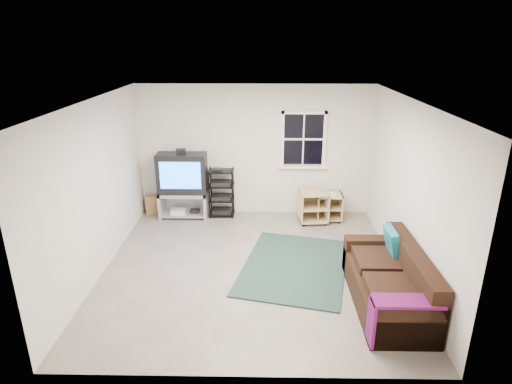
{
  "coord_description": "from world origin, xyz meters",
  "views": [
    {
      "loc": [
        0.17,
        -5.92,
        3.43
      ],
      "look_at": [
        0.06,
        0.4,
        1.13
      ],
      "focal_mm": 30.0,
      "sensor_mm": 36.0,
      "label": 1
    }
  ],
  "objects_px": {
    "av_rack": "(222,195)",
    "sofa": "(390,284)",
    "side_table_left": "(313,205)",
    "side_table_right": "(329,204)",
    "tv_unit": "(183,180)"
  },
  "relations": [
    {
      "from": "tv_unit",
      "to": "side_table_right",
      "type": "height_order",
      "value": "tv_unit"
    },
    {
      "from": "sofa",
      "to": "av_rack",
      "type": "bearing_deg",
      "value": 130.05
    },
    {
      "from": "tv_unit",
      "to": "sofa",
      "type": "relative_size",
      "value": 0.73
    },
    {
      "from": "av_rack",
      "to": "side_table_right",
      "type": "distance_m",
      "value": 2.14
    },
    {
      "from": "av_rack",
      "to": "side_table_right",
      "type": "height_order",
      "value": "av_rack"
    },
    {
      "from": "side_table_right",
      "to": "sofa",
      "type": "xyz_separation_m",
      "value": [
        0.41,
        -2.9,
        -0.0
      ]
    },
    {
      "from": "side_table_left",
      "to": "sofa",
      "type": "xyz_separation_m",
      "value": [
        0.74,
        -2.8,
        -0.02
      ]
    },
    {
      "from": "av_rack",
      "to": "sofa",
      "type": "relative_size",
      "value": 0.51
    },
    {
      "from": "tv_unit",
      "to": "sofa",
      "type": "xyz_separation_m",
      "value": [
        3.3,
        -2.97,
        -0.46
      ]
    },
    {
      "from": "tv_unit",
      "to": "side_table_left",
      "type": "xyz_separation_m",
      "value": [
        2.56,
        -0.17,
        -0.44
      ]
    },
    {
      "from": "av_rack",
      "to": "side_table_left",
      "type": "xyz_separation_m",
      "value": [
        1.81,
        -0.23,
        -0.1
      ]
    },
    {
      "from": "side_table_right",
      "to": "av_rack",
      "type": "bearing_deg",
      "value": 176.42
    },
    {
      "from": "side_table_left",
      "to": "side_table_right",
      "type": "xyz_separation_m",
      "value": [
        0.33,
        0.1,
        -0.02
      ]
    },
    {
      "from": "sofa",
      "to": "side_table_left",
      "type": "bearing_deg",
      "value": 104.87
    },
    {
      "from": "side_table_left",
      "to": "sofa",
      "type": "relative_size",
      "value": 0.33
    }
  ]
}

